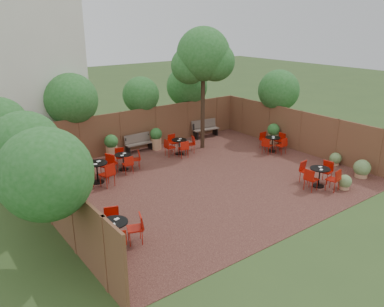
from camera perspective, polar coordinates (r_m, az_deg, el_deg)
ground at (r=15.72m, az=1.51°, el=-3.82°), size 80.00×80.00×0.00m
courtyard_paving at (r=15.72m, az=1.51°, el=-3.79°), size 12.00×10.00×0.02m
fence_back at (r=19.35m, az=-7.71°, el=3.57°), size 12.00×0.08×2.00m
fence_left at (r=12.79m, az=-20.15°, el=-5.76°), size 0.08×10.00×2.00m
fence_right at (r=19.50m, az=15.52°, el=3.17°), size 0.08×10.00×2.00m
neighbour_building at (r=19.96m, az=-24.10°, el=11.38°), size 5.00×4.00×8.00m
overhang_foliage at (r=16.14m, az=-9.84°, el=6.41°), size 15.49×10.54×2.37m
courtyard_tree at (r=18.62m, az=1.66°, el=13.79°), size 2.69×2.59×5.83m
park_bench_left at (r=19.04m, az=-7.85°, el=1.61°), size 1.38×0.46×0.85m
park_bench_right at (r=21.25m, az=1.91°, el=3.74°), size 1.54×0.67×0.93m
bistro_tables at (r=15.55m, az=-1.30°, el=-2.26°), size 11.44×7.88×0.95m
planters at (r=18.39m, az=-4.79°, el=1.59°), size 11.35×3.78×1.15m
low_shrubs at (r=17.13m, az=22.36°, el=-2.15°), size 2.49×2.23×0.74m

